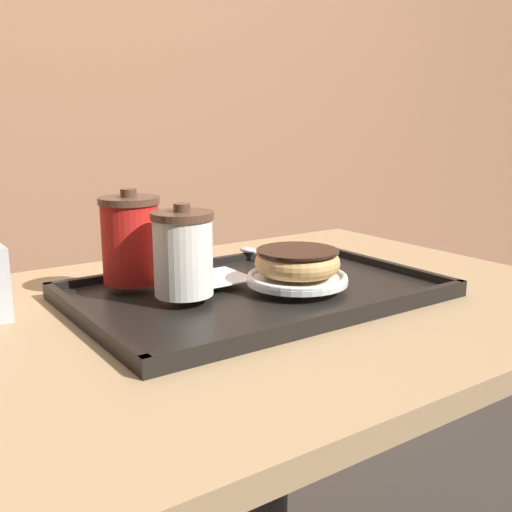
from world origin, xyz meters
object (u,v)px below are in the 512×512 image
object	(u,v)px
coffee_cup_front	(183,253)
coffee_cup_rear	(131,239)
donut_chocolate_glazed	(297,262)
spoon	(258,253)

from	to	relation	value
coffee_cup_front	coffee_cup_rear	size ratio (longest dim) A/B	0.91
coffee_cup_rear	donut_chocolate_glazed	bearing A→B (deg)	-36.48
coffee_cup_front	coffee_cup_rear	distance (m)	0.11
coffee_cup_front	donut_chocolate_glazed	bearing A→B (deg)	-14.34
spoon	coffee_cup_front	bearing A→B (deg)	108.15
coffee_cup_front	donut_chocolate_glazed	distance (m)	0.17
coffee_cup_front	spoon	bearing A→B (deg)	32.59
coffee_cup_rear	spoon	distance (m)	0.27
spoon	coffee_cup_rear	bearing A→B (deg)	84.49
donut_chocolate_glazed	spoon	size ratio (longest dim) A/B	0.83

